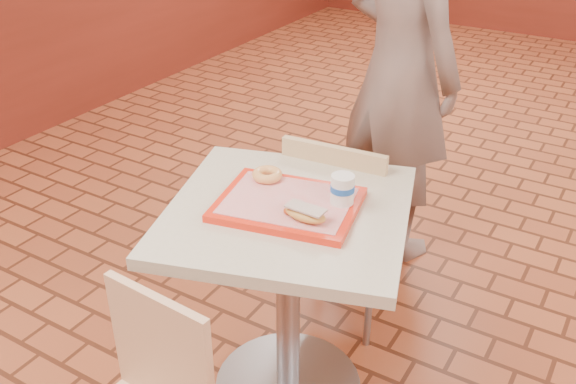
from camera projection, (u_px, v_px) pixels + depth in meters
The scene contains 7 objects.
main_table at pixel (288, 274), 2.27m from camera, with size 0.79×0.79×0.83m.
chair_main_back at pixel (341, 223), 2.66m from camera, with size 0.45×0.45×0.91m.
customer at pixel (400, 70), 3.02m from camera, with size 0.69×0.45×1.89m, color #75605A.
serving_tray at pixel (288, 204), 2.13m from camera, with size 0.46×0.36×0.03m.
ring_donut at pixel (267, 175), 2.24m from camera, with size 0.11×0.11×0.03m, color #E49B53.
long_john_donut at pixel (305, 214), 2.01m from camera, with size 0.15×0.08×0.05m.
paper_cup at pixel (342, 189), 2.08m from camera, with size 0.08×0.08×0.10m.
Camera 1 is at (-0.18, -2.29, 1.93)m, focal length 40.00 mm.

